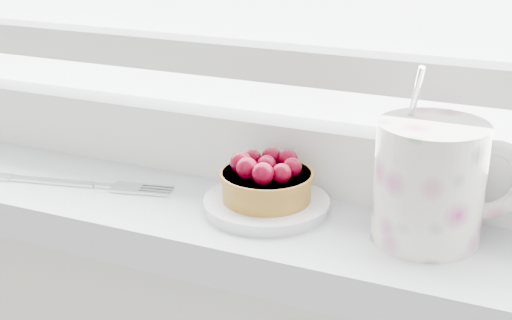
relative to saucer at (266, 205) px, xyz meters
The scene contains 4 objects.
saucer is the anchor object (origin of this frame).
raspberry_tart 0.03m from the saucer, 105.84° to the right, with size 0.09×0.09×0.05m.
floral_mug 0.17m from the saucer, ahead, with size 0.15×0.13×0.16m.
fork 0.21m from the saucer, behind, with size 0.20×0.06×0.00m.
Camera 1 is at (0.27, 1.31, 1.23)m, focal length 50.00 mm.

